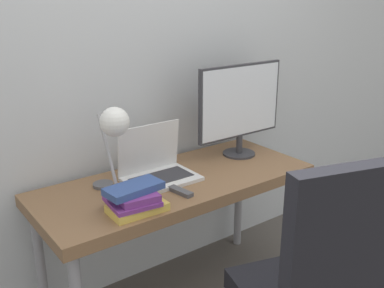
{
  "coord_description": "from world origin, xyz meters",
  "views": [
    {
      "loc": [
        -1.19,
        -1.45,
        1.63
      ],
      "look_at": [
        0.08,
        0.27,
        0.91
      ],
      "focal_mm": 42.0,
      "sensor_mm": 36.0,
      "label": 1
    }
  ],
  "objects_px": {
    "desk_lamp": "(114,128)",
    "book_stack": "(135,199)",
    "monitor": "(240,105)",
    "laptop": "(157,168)",
    "office_chair": "(317,285)"
  },
  "relations": [
    {
      "from": "laptop",
      "to": "book_stack",
      "type": "xyz_separation_m",
      "value": [
        -0.27,
        -0.25,
        0.0
      ]
    },
    {
      "from": "office_chair",
      "to": "desk_lamp",
      "type": "bearing_deg",
      "value": 110.66
    },
    {
      "from": "book_stack",
      "to": "monitor",
      "type": "bearing_deg",
      "value": 17.53
    },
    {
      "from": "laptop",
      "to": "office_chair",
      "type": "distance_m",
      "value": 0.98
    },
    {
      "from": "office_chair",
      "to": "book_stack",
      "type": "relative_size",
      "value": 4.3
    },
    {
      "from": "laptop",
      "to": "book_stack",
      "type": "height_order",
      "value": "laptop"
    },
    {
      "from": "monitor",
      "to": "book_stack",
      "type": "relative_size",
      "value": 2.22
    },
    {
      "from": "monitor",
      "to": "book_stack",
      "type": "distance_m",
      "value": 0.92
    },
    {
      "from": "office_chair",
      "to": "book_stack",
      "type": "bearing_deg",
      "value": 115.18
    },
    {
      "from": "office_chair",
      "to": "book_stack",
      "type": "distance_m",
      "value": 0.81
    },
    {
      "from": "desk_lamp",
      "to": "monitor",
      "type": "bearing_deg",
      "value": 6.35
    },
    {
      "from": "laptop",
      "to": "desk_lamp",
      "type": "distance_m",
      "value": 0.4
    },
    {
      "from": "desk_lamp",
      "to": "book_stack",
      "type": "distance_m",
      "value": 0.33
    },
    {
      "from": "desk_lamp",
      "to": "book_stack",
      "type": "relative_size",
      "value": 1.65
    },
    {
      "from": "desk_lamp",
      "to": "office_chair",
      "type": "bearing_deg",
      "value": -69.34
    }
  ]
}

